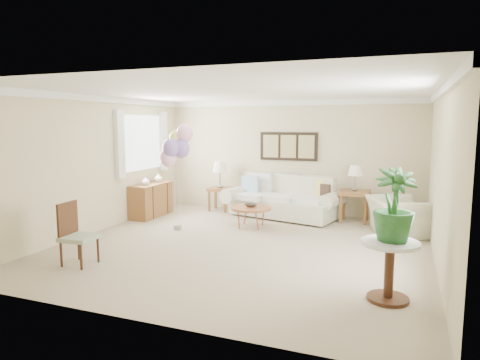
{
  "coord_description": "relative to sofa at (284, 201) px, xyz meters",
  "views": [
    {
      "loc": [
        2.51,
        -6.61,
        2.08
      ],
      "look_at": [
        -0.28,
        0.6,
        1.05
      ],
      "focal_mm": 32.0,
      "sensor_mm": 36.0,
      "label": 1
    }
  ],
  "objects": [
    {
      "name": "side_table",
      "position": [
        2.36,
        -3.94,
        0.18
      ],
      "size": [
        0.66,
        0.66,
        0.72
      ],
      "color": "silver",
      "rests_on": "ground"
    },
    {
      "name": "vase_sage",
      "position": [
        -2.78,
        -0.7,
        0.47
      ],
      "size": [
        0.22,
        0.22,
        0.2
      ],
      "primitive_type": "imported",
      "rotation": [
        0.0,
        0.0,
        0.13
      ],
      "color": "beige",
      "rests_on": "credenza"
    },
    {
      "name": "sofa",
      "position": [
        0.0,
        0.0,
        0.0
      ],
      "size": [
        2.71,
        1.42,
        0.93
      ],
      "color": "beige",
      "rests_on": "ground"
    },
    {
      "name": "armchair",
      "position": [
        2.37,
        -0.66,
        -0.02
      ],
      "size": [
        1.24,
        1.32,
        0.69
      ],
      "primitive_type": "imported",
      "rotation": [
        0.0,
        0.0,
        1.94
      ],
      "color": "beige",
      "rests_on": "ground"
    },
    {
      "name": "ground_plane",
      "position": [
        -0.04,
        -2.46,
        -0.37
      ],
      "size": [
        6.0,
        6.0,
        0.0
      ],
      "primitive_type": "plane",
      "color": "tan"
    },
    {
      "name": "accent_chair",
      "position": [
        -2.02,
        -4.22,
        0.12
      ],
      "size": [
        0.49,
        0.49,
        0.93
      ],
      "color": "gray",
      "rests_on": "ground"
    },
    {
      "name": "wall_art_triptych",
      "position": [
        -0.04,
        0.5,
        1.18
      ],
      "size": [
        1.35,
        0.06,
        0.65
      ],
      "color": "black",
      "rests_on": "ground"
    },
    {
      "name": "end_table_right",
      "position": [
        1.51,
        0.09,
        0.2
      ],
      "size": [
        0.61,
        0.56,
        0.67
      ],
      "color": "brown",
      "rests_on": "ground"
    },
    {
      "name": "lamp_left",
      "position": [
        -1.62,
        0.15,
        0.67
      ],
      "size": [
        0.35,
        0.35,
        0.63
      ],
      "color": "gray",
      "rests_on": "end_table_left"
    },
    {
      "name": "lamp_right",
      "position": [
        1.51,
        0.09,
        0.72
      ],
      "size": [
        0.31,
        0.31,
        0.54
      ],
      "color": "gray",
      "rests_on": "end_table_right"
    },
    {
      "name": "room_shell",
      "position": [
        -0.15,
        -2.37,
        1.26
      ],
      "size": [
        6.04,
        6.04,
        2.6
      ],
      "color": "beige",
      "rests_on": "ground"
    },
    {
      "name": "decor_bowl",
      "position": [
        -0.39,
        -1.11,
        0.08
      ],
      "size": [
        0.29,
        0.29,
        0.06
      ],
      "primitive_type": "imported",
      "rotation": [
        0.0,
        0.0,
        -0.31
      ],
      "color": "#312922",
      "rests_on": "coffee_table"
    },
    {
      "name": "balloon_cluster",
      "position": [
        -1.62,
        -1.89,
        1.28
      ],
      "size": [
        0.57,
        0.57,
        2.07
      ],
      "color": "gray",
      "rests_on": "ground"
    },
    {
      "name": "potted_plant",
      "position": [
        2.38,
        -3.92,
        0.78
      ],
      "size": [
        0.61,
        0.61,
        0.85
      ],
      "primitive_type": "imported",
      "rotation": [
        0.0,
        0.0,
        0.35
      ],
      "color": "#1E4720",
      "rests_on": "side_table"
    },
    {
      "name": "credenza",
      "position": [
        -2.8,
        -0.96,
        0.0
      ],
      "size": [
        0.46,
        1.2,
        0.74
      ],
      "color": "brown",
      "rests_on": "ground"
    },
    {
      "name": "vase_white",
      "position": [
        -2.78,
        -1.22,
        0.46
      ],
      "size": [
        0.22,
        0.22,
        0.18
      ],
      "primitive_type": "imported",
      "rotation": [
        0.0,
        0.0,
        0.38
      ],
      "color": "silver",
      "rests_on": "credenza"
    },
    {
      "name": "coffee_table",
      "position": [
        -0.37,
        -1.13,
        0.01
      ],
      "size": [
        0.82,
        0.82,
        0.41
      ],
      "color": "brown",
      "rests_on": "ground"
    },
    {
      "name": "end_table_left",
      "position": [
        -1.62,
        0.15,
        0.1
      ],
      "size": [
        0.51,
        0.46,
        0.56
      ],
      "color": "brown",
      "rests_on": "ground"
    }
  ]
}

